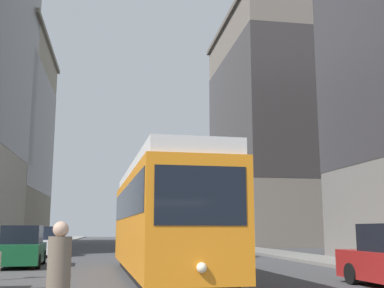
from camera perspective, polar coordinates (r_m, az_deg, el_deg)
The scene contains 8 objects.
sidewalk_left at distance 47.34m, azimuth -17.88°, elevation -11.52°, with size 2.85×120.00×0.15m, color gray.
sidewalk_right at distance 48.12m, azimuth 3.78°, elevation -11.94°, with size 2.85×120.00×0.15m, color gray.
streetcar at distance 17.42m, azimuth -3.58°, elevation -8.62°, with size 3.14×12.76×3.89m.
transit_bus at distance 33.06m, azimuth -0.83°, elevation -9.58°, with size 2.84×11.89×3.45m.
parked_car_left_near at distance 23.39m, azimuth -19.54°, elevation -11.52°, with size 2.09×4.73×1.82m.
parked_car_left_far at distance 31.67m, azimuth -16.90°, elevation -11.13°, with size 2.06×4.41×1.82m.
pedestrian_crossing_near at distance 8.81m, azimuth -15.58°, elevation -15.11°, with size 0.40×0.40×1.80m.
building_right_corner at distance 55.07m, azimuth 10.60°, elevation 2.02°, with size 13.22×19.90×25.31m.
Camera 1 is at (-2.11, -6.84, 1.67)m, focal length 44.87 mm.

